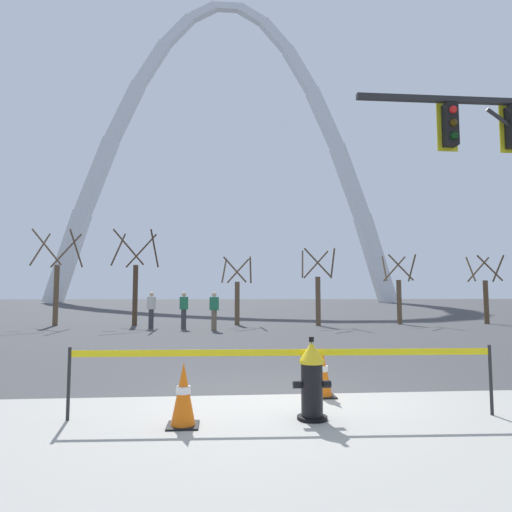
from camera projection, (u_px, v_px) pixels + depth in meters
name	position (u px, v px, depth m)	size (l,w,h in m)	color
ground_plane	(278.00, 398.00, 6.44)	(240.00, 240.00, 0.00)	#3D3D3F
fire_hydrant	(312.00, 380.00, 5.36)	(0.46, 0.48, 0.99)	black
caution_tape_barrier	(284.00, 368.00, 5.44)	(5.22, 0.22, 0.87)	#232326
traffic_cone_by_hydrant	(183.00, 395.00, 5.07)	(0.36, 0.36, 0.73)	black
traffic_cone_mid_sidewalk	(322.00, 372.00, 6.52)	(0.36, 0.36, 0.73)	black
monument_arch	(226.00, 166.00, 75.52)	(58.10, 2.53, 52.78)	silver
tree_far_left	(56.00, 283.00, 21.15)	(2.08, 2.10, 4.53)	brown
tree_left_mid	(135.00, 283.00, 21.39)	(2.09, 2.10, 4.55)	#473323
tree_center_left	(237.00, 295.00, 21.72)	(1.54, 1.55, 3.30)	brown
tree_center_right	(318.00, 291.00, 21.19)	(1.70, 1.71, 3.66)	brown
tree_right_mid	(399.00, 293.00, 22.21)	(1.61, 1.62, 3.46)	brown
tree_far_right	(486.00, 293.00, 22.41)	(1.60, 1.61, 3.44)	brown
pedestrian_walking_left	(151.00, 310.00, 19.39)	(0.39, 0.35, 1.59)	#38383D
pedestrian_standing_center	(214.00, 311.00, 18.18)	(0.38, 0.38, 1.59)	brown
pedestrian_walking_right	(184.00, 310.00, 19.04)	(0.38, 0.38, 1.59)	#38383D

